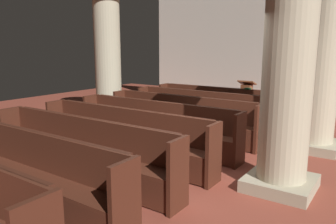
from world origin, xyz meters
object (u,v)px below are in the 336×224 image
pew_row_4 (123,134)px  hymn_book (248,89)px  pew_row_6 (22,166)px  pillar_aisle_rear (289,58)px  pew_row_2 (181,116)px  pew_row_3 (155,124)px  pillar_far_side (108,52)px  pew_row_1 (202,109)px  pew_row_0 (219,104)px  pillar_aisle_side (321,55)px  lectern (246,101)px  pew_row_5 (80,148)px

pew_row_4 → hymn_book: (0.74, 4.09, 0.46)m
pew_row_6 → pillar_aisle_rear: pillar_aisle_rear is taller
pew_row_2 → pew_row_3: 0.98m
pew_row_3 → pillar_far_side: (-2.66, 1.39, 1.39)m
pew_row_4 → pew_row_6: (0.00, -1.96, 0.00)m
pew_row_4 → pillar_far_side: size_ratio=1.02×
pew_row_3 → pew_row_1: bearing=90.0°
pew_row_2 → pillar_aisle_rear: pillar_aisle_rear is taller
pew_row_0 → pillar_aisle_side: (2.71, -1.20, 1.39)m
pillar_far_side → hymn_book: (3.39, 1.72, -0.93)m
pillar_far_side → pew_row_1: bearing=12.0°
pew_row_0 → hymn_book: hymn_book is taller
pew_row_3 → hymn_book: (0.74, 3.11, 0.46)m
pillar_aisle_side → hymn_book: (-1.97, 1.38, -0.93)m
hymn_book → lectern: bearing=112.4°
pew_row_2 → lectern: 3.15m
pillar_aisle_side → lectern: bearing=135.1°
pew_row_1 → pew_row_5: same height
pillar_aisle_side → pillar_aisle_rear: size_ratio=1.00×
pillar_aisle_side → lectern: pillar_aisle_side is taller
pew_row_1 → pillar_aisle_rear: 3.96m
pew_row_5 → pillar_aisle_side: 4.78m
pew_row_2 → pew_row_3: bearing=-90.0°
pew_row_2 → pew_row_3: (0.00, -0.98, 0.00)m
pew_row_1 → pew_row_3: (0.00, -1.96, 0.00)m
pew_row_6 → pew_row_1: bearing=90.0°
pillar_aisle_side → pillar_far_side: size_ratio=1.00×
pew_row_0 → pillar_aisle_side: pillar_aisle_side is taller
pew_row_4 → pillar_far_side: pillar_far_side is taller
hymn_book → pillar_far_side: bearing=-153.1°
pillar_aisle_rear → hymn_book: size_ratio=19.80×
pew_row_1 → lectern: (0.33, 2.15, -0.05)m
pew_row_2 → pillar_aisle_side: size_ratio=1.02×
pew_row_3 → pillar_aisle_side: pillar_aisle_side is taller
pillar_far_side → lectern: (2.98, 2.72, -1.45)m
pew_row_3 → pew_row_4: size_ratio=1.00×
pew_row_3 → pew_row_0: bearing=90.0°
pew_row_0 → lectern: bearing=74.4°
pew_row_5 → pillar_aisle_side: pillar_aisle_side is taller
pillar_far_side → pillar_aisle_rear: same height
pew_row_2 → pew_row_4: size_ratio=1.00×
lectern → hymn_book: lectern is taller
pew_row_0 → pew_row_2: (0.00, -1.96, 0.00)m
pew_row_1 → pew_row_4: 2.93m
lectern → pillar_aisle_side: bearing=-44.9°
pew_row_2 → pillar_aisle_side: pillar_aisle_side is taller
pew_row_0 → pew_row_5: 4.89m
pew_row_3 → pillar_aisle_rear: bearing=-12.0°
pew_row_0 → hymn_book: 0.89m
pew_row_3 → pillar_aisle_side: (2.71, 1.74, 1.39)m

